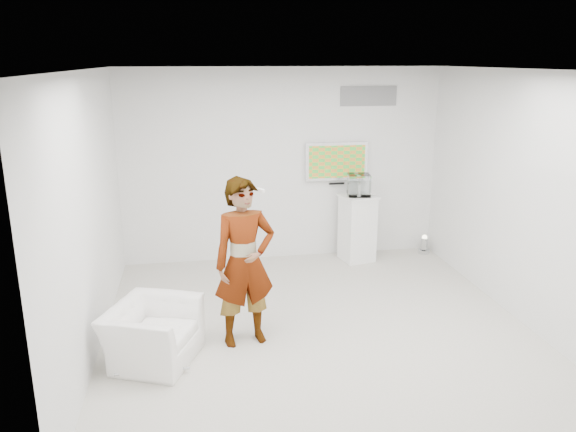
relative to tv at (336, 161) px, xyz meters
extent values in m
cube|color=beige|center=(-0.85, -2.45, -1.55)|extent=(5.00, 5.00, 0.01)
cube|color=#2E2E31|center=(-0.85, -2.45, 1.45)|extent=(5.00, 5.00, 0.01)
cube|color=silver|center=(-0.85, 0.05, -0.05)|extent=(5.00, 0.01, 3.00)
cube|color=silver|center=(-0.85, -4.95, -0.05)|extent=(5.00, 0.01, 3.00)
cube|color=silver|center=(-3.35, -2.45, -0.05)|extent=(0.01, 5.00, 3.00)
cube|color=silver|center=(1.65, -2.45, -0.05)|extent=(0.01, 5.00, 3.00)
cube|color=silver|center=(0.00, 0.00, 0.00)|extent=(1.00, 0.08, 0.60)
cube|color=slate|center=(0.50, 0.04, 1.00)|extent=(0.90, 0.02, 0.30)
imported|color=white|center=(-1.72, -2.70, -0.60)|extent=(0.77, 0.59, 1.90)
imported|color=white|center=(-2.74, -2.95, -1.24)|extent=(1.13, 1.19, 0.62)
cube|color=white|center=(0.29, -0.30, -1.02)|extent=(0.61, 0.61, 1.05)
cylinder|color=silver|center=(1.47, -0.21, -1.40)|extent=(0.25, 0.25, 0.30)
cube|color=white|center=(0.29, -0.30, -0.33)|extent=(0.38, 0.38, 0.33)
cube|color=white|center=(0.29, -0.30, -0.39)|extent=(0.07, 0.15, 0.20)
cube|color=white|center=(-1.51, -2.50, 0.16)|extent=(0.09, 0.13, 0.03)
camera|label=1|loc=(-2.23, -8.49, 1.56)|focal=35.00mm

